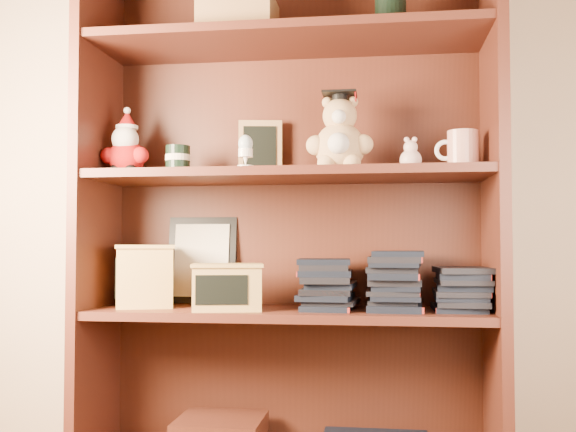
{
  "coord_description": "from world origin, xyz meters",
  "views": [
    {
      "loc": [
        0.46,
        -0.64,
        0.74
      ],
      "look_at": [
        0.19,
        1.3,
        0.82
      ],
      "focal_mm": 42.0,
      "sensor_mm": 36.0,
      "label": 1
    }
  ],
  "objects_px": {
    "bookcase": "(289,230)",
    "grad_teddy_bear": "(340,140)",
    "teacher_mug": "(462,150)",
    "treats_box": "(146,275)"
  },
  "relations": [
    {
      "from": "bookcase",
      "to": "grad_teddy_bear",
      "type": "xyz_separation_m",
      "value": [
        0.15,
        -0.06,
        0.26
      ]
    },
    {
      "from": "grad_teddy_bear",
      "to": "treats_box",
      "type": "xyz_separation_m",
      "value": [
        -0.58,
        0.01,
        -0.4
      ]
    },
    {
      "from": "grad_teddy_bear",
      "to": "treats_box",
      "type": "bearing_deg",
      "value": 179.38
    },
    {
      "from": "bookcase",
      "to": "treats_box",
      "type": "xyz_separation_m",
      "value": [
        -0.43,
        -0.05,
        -0.13
      ]
    },
    {
      "from": "treats_box",
      "to": "grad_teddy_bear",
      "type": "bearing_deg",
      "value": -0.62
    },
    {
      "from": "teacher_mug",
      "to": "grad_teddy_bear",
      "type": "bearing_deg",
      "value": -178.82
    },
    {
      "from": "treats_box",
      "to": "teacher_mug",
      "type": "bearing_deg",
      "value": 0.05
    },
    {
      "from": "grad_teddy_bear",
      "to": "teacher_mug",
      "type": "height_order",
      "value": "grad_teddy_bear"
    },
    {
      "from": "grad_teddy_bear",
      "to": "teacher_mug",
      "type": "distance_m",
      "value": 0.35
    },
    {
      "from": "teacher_mug",
      "to": "treats_box",
      "type": "distance_m",
      "value": 1.0
    }
  ]
}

